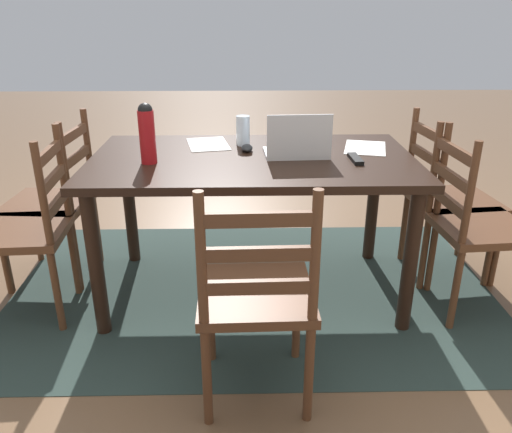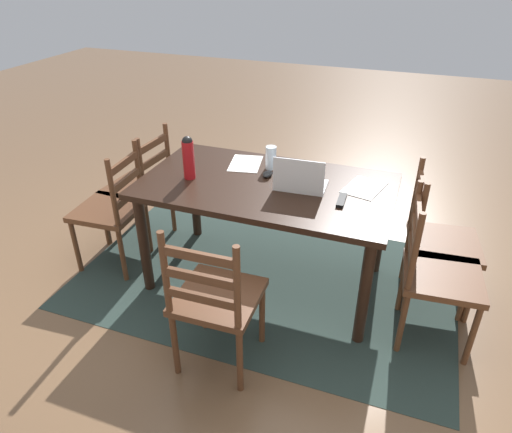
{
  "view_description": "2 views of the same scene",
  "coord_description": "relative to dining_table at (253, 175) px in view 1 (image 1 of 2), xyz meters",
  "views": [
    {
      "loc": [
        0.04,
        2.51,
        1.5
      ],
      "look_at": [
        -0.02,
        0.04,
        0.46
      ],
      "focal_mm": 35.98,
      "sensor_mm": 36.0,
      "label": 1
    },
    {
      "loc": [
        -0.87,
        2.56,
        2.1
      ],
      "look_at": [
        0.08,
        -0.03,
        0.49
      ],
      "focal_mm": 32.53,
      "sensor_mm": 36.0,
      "label": 2
    }
  ],
  "objects": [
    {
      "name": "chair_left_near",
      "position": [
        -1.11,
        -0.18,
        -0.22
      ],
      "size": [
        0.49,
        0.49,
        0.95
      ],
      "color": "#56331E",
      "rests_on": "ground"
    },
    {
      "name": "water_bottle",
      "position": [
        0.5,
        0.1,
        0.25
      ],
      "size": [
        0.08,
        0.08,
        0.29
      ],
      "color": "#A81419",
      "rests_on": "dining_table"
    },
    {
      "name": "area_rug",
      "position": [
        0.0,
        0.0,
        -0.68
      ],
      "size": [
        2.65,
        1.68,
        0.01
      ],
      "primitive_type": "cube",
      "color": "#283833",
      "rests_on": "ground"
    },
    {
      "name": "laptop",
      "position": [
        -0.23,
        0.01,
        0.15
      ],
      "size": [
        0.33,
        0.24,
        0.23
      ],
      "color": "silver",
      "rests_on": "dining_table"
    },
    {
      "name": "chair_far_head",
      "position": [
        -0.0,
        0.83,
        -0.22
      ],
      "size": [
        0.45,
        0.45,
        0.95
      ],
      "color": "#56331E",
      "rests_on": "ground"
    },
    {
      "name": "tv_remote",
      "position": [
        -0.51,
        0.08,
        0.1
      ],
      "size": [
        0.05,
        0.17,
        0.02
      ],
      "primitive_type": "cube",
      "rotation": [
        0.0,
        0.0,
        0.04
      ],
      "color": "black",
      "rests_on": "dining_table"
    },
    {
      "name": "chair_right_far",
      "position": [
        1.11,
        0.18,
        -0.22
      ],
      "size": [
        0.47,
        0.47,
        0.95
      ],
      "color": "#56331E",
      "rests_on": "ground"
    },
    {
      "name": "ground_plane",
      "position": [
        0.0,
        0.0,
        -0.68
      ],
      "size": [
        14.0,
        14.0,
        0.0
      ],
      "primitive_type": "plane",
      "color": "brown"
    },
    {
      "name": "chair_right_near",
      "position": [
        1.11,
        -0.18,
        -0.22
      ],
      "size": [
        0.47,
        0.47,
        0.95
      ],
      "color": "#56331E",
      "rests_on": "ground"
    },
    {
      "name": "dining_table",
      "position": [
        0.0,
        0.0,
        0.0
      ],
      "size": [
        1.63,
        0.92,
        0.77
      ],
      "color": "black",
      "rests_on": "ground"
    },
    {
      "name": "chair_left_far",
      "position": [
        -1.11,
        0.19,
        -0.22
      ],
      "size": [
        0.47,
        0.47,
        0.95
      ],
      "color": "#56331E",
      "rests_on": "ground"
    },
    {
      "name": "computer_mouse",
      "position": [
        0.03,
        -0.11,
        0.11
      ],
      "size": [
        0.06,
        0.1,
        0.03
      ],
      "primitive_type": "ellipsoid",
      "rotation": [
        0.0,
        0.0,
        -0.0
      ],
      "color": "black",
      "rests_on": "dining_table"
    },
    {
      "name": "paper_stack_right",
      "position": [
        -0.61,
        -0.15,
        0.1
      ],
      "size": [
        0.27,
        0.34,
        0.0
      ],
      "primitive_type": "cube",
      "rotation": [
        0.0,
        0.0,
        -0.24
      ],
      "color": "white",
      "rests_on": "dining_table"
    },
    {
      "name": "drinking_glass",
      "position": [
        0.05,
        -0.23,
        0.17
      ],
      "size": [
        0.07,
        0.07,
        0.16
      ],
      "primitive_type": "cylinder",
      "color": "silver",
      "rests_on": "dining_table"
    },
    {
      "name": "paper_stack_left",
      "position": [
        0.24,
        -0.25,
        0.1
      ],
      "size": [
        0.26,
        0.33,
        0.0
      ],
      "primitive_type": "cube",
      "rotation": [
        0.0,
        0.0,
        0.2
      ],
      "color": "white",
      "rests_on": "dining_table"
    }
  ]
}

